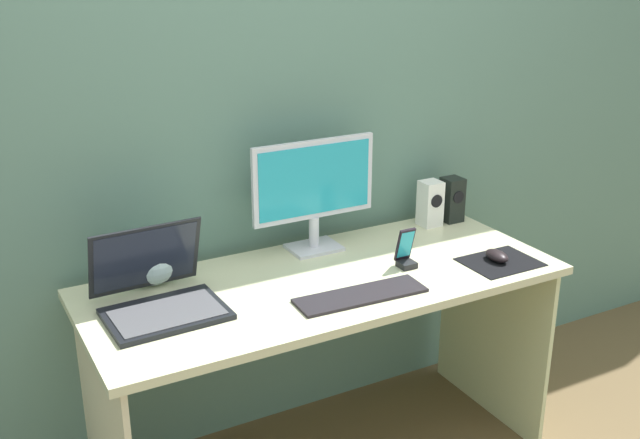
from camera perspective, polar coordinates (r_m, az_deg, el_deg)
The scene contains 11 objects.
wall_back at distance 2.65m, azimuth -3.71°, elevation 8.86°, with size 6.00×0.04×2.50m, color slate.
desk at distance 2.54m, azimuth 0.32°, elevation -7.35°, with size 1.57×0.65×0.74m.
monitor at distance 2.63m, azimuth -0.46°, elevation 2.34°, with size 0.46×0.14×0.40m.
speaker_right at distance 2.99m, azimuth 9.90°, elevation 1.49°, with size 0.07×0.08×0.17m.
speaker_near_monitor at distance 2.93m, azimuth 8.29°, elevation 1.21°, with size 0.08×0.08×0.18m.
laptop at distance 2.30m, azimuth -12.02°, elevation -5.54°, with size 0.35×0.34×0.24m.
fishbowl at distance 2.47m, azimuth -12.51°, elevation -2.99°, with size 0.16×0.16×0.16m, color silver.
keyboard_external at distance 2.35m, azimuth 3.09°, elevation -5.71°, with size 0.42×0.12×0.01m, color black.
mousepad at distance 2.67m, azimuth 13.40°, elevation -3.13°, with size 0.25×0.20×0.00m, color black.
mouse at distance 2.66m, azimuth 13.16°, elevation -2.67°, with size 0.06×0.10×0.04m, color black.
phone_in_dock at distance 2.56m, azimuth 6.47°, elevation -2.54°, with size 0.06×0.06×0.14m.
Camera 1 is at (-1.09, -1.97, 1.77)m, focal length 42.53 mm.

